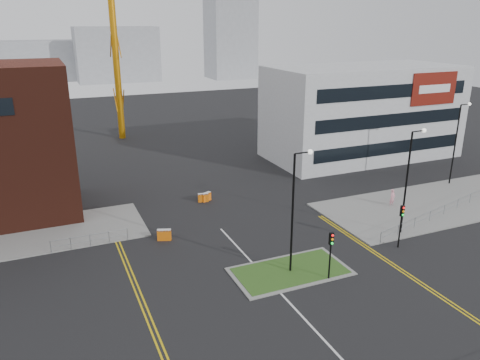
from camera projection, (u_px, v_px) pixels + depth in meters
The scene contains 24 objects.
ground at pixel (328, 344), 26.63m from camera, with size 200.00×200.00×0.00m, color black.
pavement_right at pixel (435, 204), 47.02m from camera, with size 24.00×10.00×0.12m, color slate.
island_kerb at pixel (290, 271), 34.33m from camera, with size 8.60×4.60×0.08m, color slate.
grass_island at pixel (290, 271), 34.32m from camera, with size 8.00×4.00×0.12m, color #234416.
office_block at pixel (362, 112), 62.24m from camera, with size 25.00×12.20×12.00m.
streetlamp_island at pixel (296, 203), 32.68m from camera, with size 1.46×0.36×9.18m.
streetlamp_right_near at pixel (409, 174), 38.91m from camera, with size 1.46×0.36×9.18m.
streetlamp_right_far at pixel (458, 137), 51.10m from camera, with size 1.46×0.36×9.18m.
traffic_light_island at pixel (331, 247), 32.50m from camera, with size 0.28×0.33×3.65m.
traffic_light_right at pixel (402, 218), 37.24m from camera, with size 0.28×0.33×3.65m.
railing_left at pixel (90, 238), 37.93m from camera, with size 6.05×0.05×1.10m.
railing_right at pixel (445, 208), 44.05m from camera, with size 19.05×5.05×1.10m.
centre_line at pixel (310, 324), 28.37m from camera, with size 0.15×30.00×0.01m, color silver.
yellow_left_a at pixel (135, 290), 31.96m from camera, with size 0.12×24.00×0.01m, color gold.
yellow_left_b at pixel (139, 289), 32.08m from camera, with size 0.12×24.00×0.01m, color gold.
yellow_right_a at pixel (390, 264), 35.40m from camera, with size 0.12×20.00×0.01m, color gold.
yellow_right_b at pixel (393, 263), 35.52m from camera, with size 0.12×20.00×0.01m, color gold.
skyline_b at pixel (117, 54), 140.86m from camera, with size 24.00×12.00×16.00m, color gray.
skyline_c at pixel (230, 33), 147.67m from camera, with size 14.00×12.00×28.00m, color gray.
skyline_d at pixel (52, 61), 143.47m from camera, with size 30.00×12.00×12.00m, color gray.
pedestrian at pixel (392, 198), 46.19m from camera, with size 0.65×0.43×1.79m, color pink.
barrier_left at pixel (164, 234), 39.15m from camera, with size 1.20×0.77×0.96m.
barrier_mid at pixel (203, 197), 47.53m from camera, with size 1.10×0.56×0.88m.
barrier_right at pixel (206, 196), 47.73m from camera, with size 1.12×0.77×0.90m.
Camera 1 is at (-13.38, -18.41, 17.45)m, focal length 35.00 mm.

